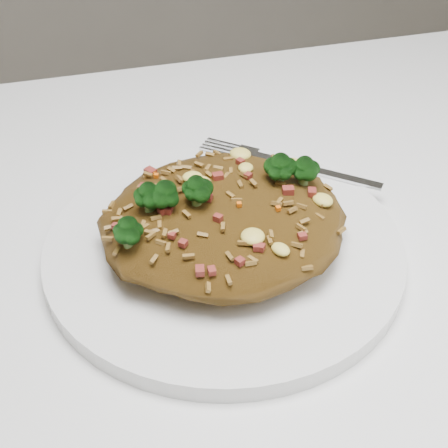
{
  "coord_description": "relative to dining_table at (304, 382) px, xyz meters",
  "views": [
    {
      "loc": [
        -0.14,
        -0.27,
        1.06
      ],
      "look_at": [
        -0.05,
        0.06,
        0.78
      ],
      "focal_mm": 50.0,
      "sensor_mm": 36.0,
      "label": 1
    }
  ],
  "objects": [
    {
      "name": "fork",
      "position": [
        0.04,
        0.14,
        0.11
      ],
      "size": [
        0.13,
        0.12,
        0.0
      ],
      "rotation": [
        0.0,
        0.0,
        -0.71
      ],
      "color": "silver",
      "rests_on": "plate"
    },
    {
      "name": "plate",
      "position": [
        -0.05,
        0.06,
        0.1
      ],
      "size": [
        0.26,
        0.26,
        0.01
      ],
      "primitive_type": "cylinder",
      "color": "white",
      "rests_on": "dining_table"
    },
    {
      "name": "fried_rice",
      "position": [
        -0.05,
        0.06,
        0.13
      ],
      "size": [
        0.18,
        0.16,
        0.06
      ],
      "color": "brown",
      "rests_on": "plate"
    },
    {
      "name": "dining_table",
      "position": [
        0.0,
        0.0,
        0.0
      ],
      "size": [
        1.2,
        0.8,
        0.75
      ],
      "color": "white",
      "rests_on": "ground"
    }
  ]
}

